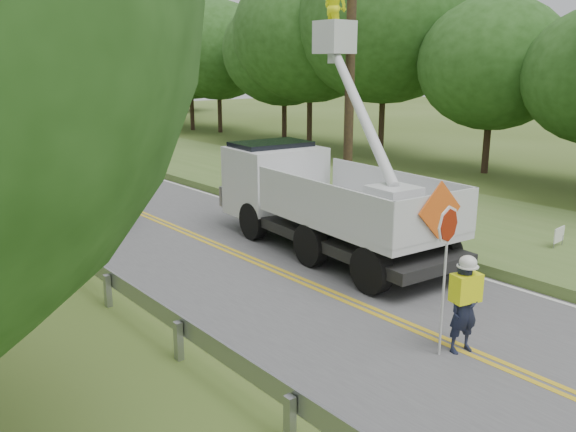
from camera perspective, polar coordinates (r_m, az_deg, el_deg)
ground at (r=10.75m, az=21.49°, el=-14.04°), size 140.00×140.00×0.00m
road at (r=20.79m, az=-14.19°, el=0.27°), size 7.20×96.00×0.03m
guardrail at (r=20.22m, az=-25.71°, el=0.45°), size 0.18×48.00×0.77m
utility_poles at (r=25.25m, az=-7.45°, el=15.07°), size 1.60×43.30×10.00m
tall_grass_verge at (r=24.54m, az=0.88°, el=3.19°), size 7.00×96.00×0.30m
treeline_right at (r=37.91m, az=-0.13°, el=16.47°), size 11.21×52.75×11.41m
flagger at (r=10.74m, az=16.77°, el=-7.88°), size 1.09×0.53×2.69m
bucket_truck at (r=16.63m, az=2.11°, el=3.08°), size 4.35×7.94×7.42m
suv_silver at (r=21.60m, az=-20.53°, el=2.82°), size 4.47×7.10×1.83m
yard_sign at (r=16.97m, az=24.87°, el=-1.76°), size 0.57×0.07×0.83m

